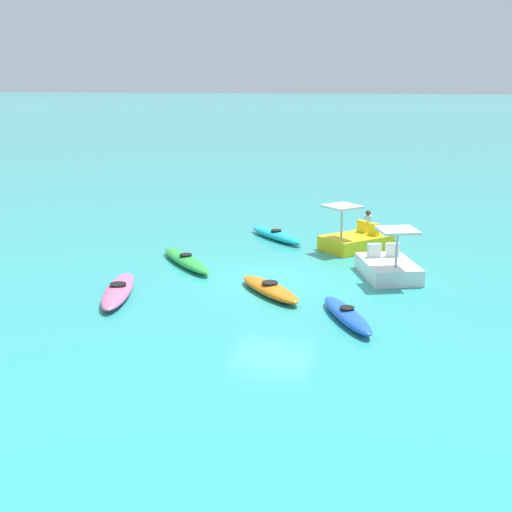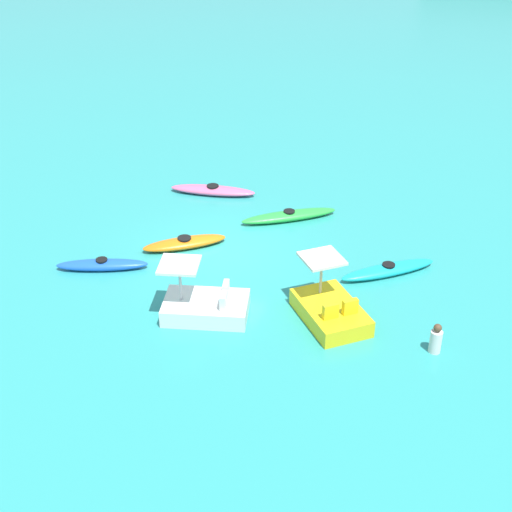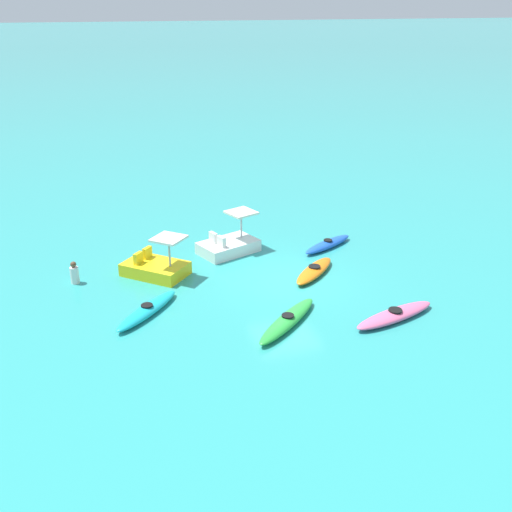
{
  "view_description": "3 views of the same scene",
  "coord_description": "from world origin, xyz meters",
  "px_view_note": "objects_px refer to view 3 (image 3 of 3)",
  "views": [
    {
      "loc": [
        -18.78,
        -4.16,
        5.92
      ],
      "look_at": [
        -0.07,
        0.51,
        0.79
      ],
      "focal_mm": 46.35,
      "sensor_mm": 36.0,
      "label": 1
    },
    {
      "loc": [
        9.79,
        -17.61,
        11.49
      ],
      "look_at": [
        1.74,
        -0.87,
        0.76
      ],
      "focal_mm": 48.88,
      "sensor_mm": 36.0,
      "label": 2
    },
    {
      "loc": [
        7.38,
        19.46,
        9.89
      ],
      "look_at": [
        0.9,
        -0.92,
        0.77
      ],
      "focal_mm": 42.28,
      "sensor_mm": 36.0,
      "label": 3
    }
  ],
  "objects_px": {
    "pedal_boat_yellow": "(156,267)",
    "kayak_green": "(288,320)",
    "kayak_pink": "(395,315)",
    "kayak_orange": "(314,271)",
    "person_near_shore": "(75,274)",
    "kayak_blue": "(328,244)",
    "pedal_boat_white": "(229,245)",
    "kayak_cyan": "(147,310)"
  },
  "relations": [
    {
      "from": "kayak_green",
      "to": "kayak_pink",
      "type": "xyz_separation_m",
      "value": [
        -3.55,
        0.74,
        0.0
      ]
    },
    {
      "from": "kayak_cyan",
      "to": "pedal_boat_white",
      "type": "relative_size",
      "value": 1.0
    },
    {
      "from": "kayak_pink",
      "to": "kayak_orange",
      "type": "xyz_separation_m",
      "value": [
        1.18,
        -4.14,
        0.0
      ]
    },
    {
      "from": "pedal_boat_white",
      "to": "kayak_orange",
      "type": "bearing_deg",
      "value": 129.09
    },
    {
      "from": "kayak_blue",
      "to": "pedal_boat_white",
      "type": "bearing_deg",
      "value": -10.81
    },
    {
      "from": "kayak_pink",
      "to": "person_near_shore",
      "type": "distance_m",
      "value": 11.84
    },
    {
      "from": "kayak_blue",
      "to": "kayak_cyan",
      "type": "relative_size",
      "value": 1.02
    },
    {
      "from": "kayak_blue",
      "to": "kayak_orange",
      "type": "height_order",
      "value": "same"
    },
    {
      "from": "kayak_cyan",
      "to": "person_near_shore",
      "type": "distance_m",
      "value": 4.0
    },
    {
      "from": "kayak_orange",
      "to": "person_near_shore",
      "type": "distance_m",
      "value": 9.15
    },
    {
      "from": "person_near_shore",
      "to": "kayak_cyan",
      "type": "bearing_deg",
      "value": 124.17
    },
    {
      "from": "kayak_green",
      "to": "pedal_boat_yellow",
      "type": "xyz_separation_m",
      "value": [
        3.52,
        -5.23,
        0.17
      ]
    },
    {
      "from": "kayak_orange",
      "to": "pedal_boat_white",
      "type": "distance_m",
      "value": 4.11
    },
    {
      "from": "kayak_pink",
      "to": "kayak_orange",
      "type": "height_order",
      "value": "same"
    },
    {
      "from": "kayak_pink",
      "to": "pedal_boat_yellow",
      "type": "relative_size",
      "value": 1.23
    },
    {
      "from": "kayak_pink",
      "to": "kayak_orange",
      "type": "distance_m",
      "value": 4.3
    },
    {
      "from": "kayak_blue",
      "to": "person_near_shore",
      "type": "xyz_separation_m",
      "value": [
        10.54,
        0.35,
        0.22
      ]
    },
    {
      "from": "kayak_cyan",
      "to": "pedal_boat_yellow",
      "type": "relative_size",
      "value": 1.0
    },
    {
      "from": "kayak_blue",
      "to": "pedal_boat_white",
      "type": "distance_m",
      "value": 4.3
    },
    {
      "from": "person_near_shore",
      "to": "kayak_blue",
      "type": "bearing_deg",
      "value": -178.1
    },
    {
      "from": "kayak_green",
      "to": "person_near_shore",
      "type": "xyz_separation_m",
      "value": [
        6.55,
        -5.42,
        0.22
      ]
    },
    {
      "from": "kayak_blue",
      "to": "person_near_shore",
      "type": "bearing_deg",
      "value": 1.9
    },
    {
      "from": "kayak_cyan",
      "to": "kayak_green",
      "type": "xyz_separation_m",
      "value": [
        -4.31,
        2.12,
        -0.0
      ]
    },
    {
      "from": "kayak_blue",
      "to": "person_near_shore",
      "type": "height_order",
      "value": "person_near_shore"
    },
    {
      "from": "kayak_green",
      "to": "person_near_shore",
      "type": "distance_m",
      "value": 8.5
    },
    {
      "from": "kayak_green",
      "to": "kayak_orange",
      "type": "distance_m",
      "value": 4.13
    },
    {
      "from": "kayak_pink",
      "to": "pedal_boat_yellow",
      "type": "distance_m",
      "value": 9.26
    },
    {
      "from": "kayak_orange",
      "to": "pedal_boat_yellow",
      "type": "distance_m",
      "value": 6.17
    },
    {
      "from": "kayak_green",
      "to": "person_near_shore",
      "type": "relative_size",
      "value": 3.5
    },
    {
      "from": "kayak_blue",
      "to": "pedal_boat_white",
      "type": "xyz_separation_m",
      "value": [
        4.22,
        -0.8,
        0.17
      ]
    },
    {
      "from": "person_near_shore",
      "to": "kayak_orange",
      "type": "bearing_deg",
      "value": 167.17
    },
    {
      "from": "kayak_blue",
      "to": "kayak_cyan",
      "type": "bearing_deg",
      "value": 23.74
    },
    {
      "from": "kayak_green",
      "to": "kayak_orange",
      "type": "xyz_separation_m",
      "value": [
        -2.37,
        -3.39,
        0.0
      ]
    },
    {
      "from": "kayak_orange",
      "to": "pedal_boat_white",
      "type": "xyz_separation_m",
      "value": [
        2.59,
        -3.19,
        0.17
      ]
    },
    {
      "from": "kayak_orange",
      "to": "kayak_pink",
      "type": "bearing_deg",
      "value": 105.99
    },
    {
      "from": "kayak_green",
      "to": "kayak_cyan",
      "type": "bearing_deg",
      "value": -26.2
    },
    {
      "from": "kayak_blue",
      "to": "kayak_pink",
      "type": "relative_size",
      "value": 0.83
    },
    {
      "from": "pedal_boat_white",
      "to": "pedal_boat_yellow",
      "type": "bearing_deg",
      "value": 22.15
    },
    {
      "from": "pedal_boat_white",
      "to": "kayak_cyan",
      "type": "bearing_deg",
      "value": 47.48
    },
    {
      "from": "person_near_shore",
      "to": "pedal_boat_yellow",
      "type": "bearing_deg",
      "value": 176.44
    },
    {
      "from": "kayak_green",
      "to": "pedal_boat_white",
      "type": "height_order",
      "value": "pedal_boat_white"
    },
    {
      "from": "pedal_boat_yellow",
      "to": "kayak_green",
      "type": "bearing_deg",
      "value": 123.93
    }
  ]
}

